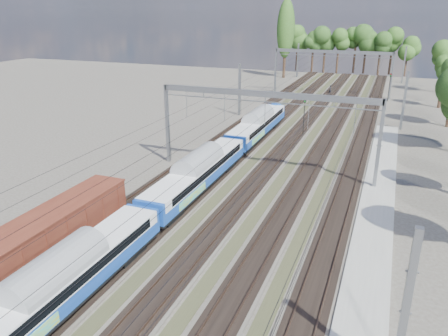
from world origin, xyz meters
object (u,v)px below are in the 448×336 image
(signal_near, at_px, (304,112))
(worker, at_px, (330,90))
(signal_far, at_px, (390,84))
(freight_boxcar, at_px, (53,231))
(emu_train, at_px, (197,170))

(signal_near, bearing_deg, worker, 89.36)
(worker, bearing_deg, signal_far, -96.74)
(signal_far, bearing_deg, freight_boxcar, -100.62)
(worker, relative_size, signal_far, 0.34)
(signal_near, bearing_deg, signal_far, 68.60)
(worker, height_order, signal_far, signal_far)
(signal_near, relative_size, signal_far, 1.03)
(freight_boxcar, bearing_deg, signal_near, 75.01)
(emu_train, relative_size, signal_near, 10.76)
(freight_boxcar, xyz_separation_m, signal_near, (10.10, 37.72, 1.26))
(freight_boxcar, bearing_deg, emu_train, 72.65)
(signal_near, bearing_deg, freight_boxcar, -107.62)
(freight_boxcar, bearing_deg, worker, 82.90)
(freight_boxcar, distance_m, worker, 72.17)
(signal_near, height_order, signal_far, signal_near)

